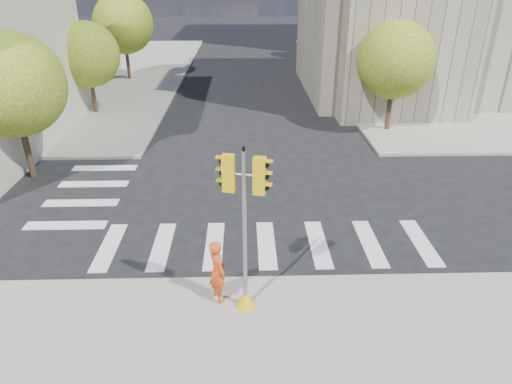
# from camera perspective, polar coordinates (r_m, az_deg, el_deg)

# --- Properties ---
(ground) EXTENTS (160.00, 160.00, 0.00)m
(ground) POSITION_cam_1_polar(r_m,az_deg,el_deg) (17.59, 1.32, -3.05)
(ground) COLOR black
(ground) RESTS_ON ground
(sidewalk_far_right) EXTENTS (28.00, 40.00, 0.15)m
(sidewalk_far_right) POSITION_cam_1_polar(r_m,az_deg,el_deg) (47.05, 25.48, 13.36)
(sidewalk_far_right) COLOR gray
(sidewalk_far_right) RESTS_ON ground
(sidewalk_far_left) EXTENTS (28.00, 40.00, 0.15)m
(sidewalk_far_left) POSITION_cam_1_polar(r_m,az_deg,el_deg) (46.34, -26.70, 12.95)
(sidewalk_far_left) COLOR gray
(sidewalk_far_left) RESTS_ON ground
(tree_lw_near) EXTENTS (4.40, 4.40, 6.41)m
(tree_lw_near) POSITION_cam_1_polar(r_m,az_deg,el_deg) (22.05, -28.19, 11.72)
(tree_lw_near) COLOR #382616
(tree_lw_near) RESTS_ON ground
(tree_lw_mid) EXTENTS (4.00, 4.00, 5.77)m
(tree_lw_mid) POSITION_cam_1_polar(r_m,az_deg,el_deg) (31.25, -20.38, 15.79)
(tree_lw_mid) COLOR #382616
(tree_lw_mid) RESTS_ON ground
(tree_lw_far) EXTENTS (4.80, 4.80, 6.95)m
(tree_lw_far) POSITION_cam_1_polar(r_m,az_deg,el_deg) (40.70, -16.27, 19.56)
(tree_lw_far) COLOR #382616
(tree_lw_far) RESTS_ON ground
(tree_re_near) EXTENTS (4.20, 4.20, 6.16)m
(tree_re_near) POSITION_cam_1_polar(r_m,az_deg,el_deg) (27.04, 17.03, 15.47)
(tree_re_near) COLOR #382616
(tree_re_near) RESTS_ON ground
(tree_re_mid) EXTENTS (4.60, 4.60, 6.66)m
(tree_re_mid) POSITION_cam_1_polar(r_m,az_deg,el_deg) (38.47, 11.61, 19.41)
(tree_re_mid) COLOR #382616
(tree_re_mid) RESTS_ON ground
(tree_re_far) EXTENTS (4.00, 4.00, 5.88)m
(tree_re_far) POSITION_cam_1_polar(r_m,az_deg,el_deg) (50.24, 8.53, 20.58)
(tree_re_far) COLOR #382616
(tree_re_far) RESTS_ON ground
(lamp_near) EXTENTS (0.35, 0.18, 8.11)m
(lamp_near) POSITION_cam_1_polar(r_m,az_deg,el_deg) (30.88, 15.83, 17.84)
(lamp_near) COLOR black
(lamp_near) RESTS_ON sidewalk_far_right
(lamp_far) EXTENTS (0.35, 0.18, 8.11)m
(lamp_far) POSITION_cam_1_polar(r_m,az_deg,el_deg) (44.39, 10.60, 20.64)
(lamp_far) COLOR black
(lamp_far) RESTS_ON sidewalk_far_right
(traffic_signal) EXTENTS (1.08, 0.56, 4.71)m
(traffic_signal) POSITION_cam_1_polar(r_m,az_deg,el_deg) (11.89, -1.40, -6.63)
(traffic_signal) COLOR yellow
(traffic_signal) RESTS_ON sidewalk_near
(photographer) EXTENTS (0.73, 0.82, 1.89)m
(photographer) POSITION_cam_1_polar(r_m,az_deg,el_deg) (12.79, -4.85, -9.81)
(photographer) COLOR #E74715
(photographer) RESTS_ON sidewalk_near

